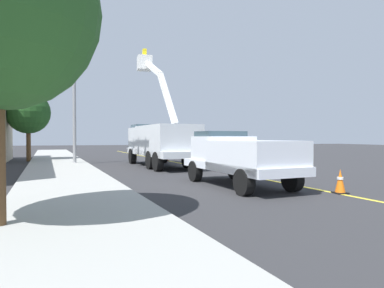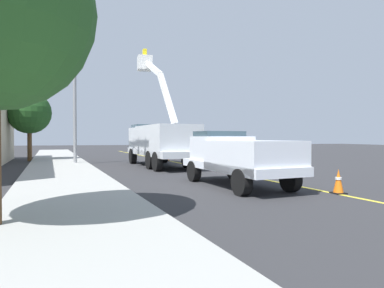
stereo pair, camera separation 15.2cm
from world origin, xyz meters
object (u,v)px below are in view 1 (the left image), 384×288
object	(u,v)px
utility_bucket_truck	(160,140)
passing_minivan	(194,147)
service_pickup_truck	(239,156)
traffic_cone_leading	(340,181)
traffic_signal_mast	(78,68)
traffic_cone_mid_front	(166,156)

from	to	relation	value
utility_bucket_truck	passing_minivan	size ratio (longest dim) A/B	1.69
service_pickup_truck	traffic_cone_leading	size ratio (longest dim) A/B	7.39
service_pickup_truck	traffic_signal_mast	world-z (taller)	traffic_signal_mast
passing_minivan	traffic_signal_mast	bearing A→B (deg)	125.37
utility_bucket_truck	traffic_cone_mid_front	size ratio (longest dim) A/B	10.41
service_pickup_truck	passing_minivan	world-z (taller)	service_pickup_truck
passing_minivan	traffic_cone_leading	distance (m)	18.56
utility_bucket_truck	service_pickup_truck	size ratio (longest dim) A/B	1.45
utility_bucket_truck	service_pickup_truck	world-z (taller)	utility_bucket_truck
passing_minivan	traffic_cone_leading	world-z (taller)	passing_minivan
utility_bucket_truck	traffic_signal_mast	world-z (taller)	traffic_signal_mast
utility_bucket_truck	traffic_cone_leading	size ratio (longest dim) A/B	10.71
traffic_cone_leading	service_pickup_truck	bearing A→B (deg)	46.51
passing_minivan	traffic_cone_leading	xyz separation A→B (m)	(-18.54, 0.33, -0.58)
utility_bucket_truck	service_pickup_truck	bearing A→B (deg)	-171.79
service_pickup_truck	traffic_cone_leading	world-z (taller)	service_pickup_truck
passing_minivan	traffic_cone_mid_front	bearing A→B (deg)	130.78
traffic_cone_mid_front	passing_minivan	bearing A→B (deg)	-49.22
utility_bucket_truck	traffic_cone_leading	bearing A→B (deg)	-161.76
traffic_cone_mid_front	utility_bucket_truck	bearing A→B (deg)	164.09
utility_bucket_truck	traffic_signal_mast	distance (m)	6.57
service_pickup_truck	utility_bucket_truck	bearing A→B (deg)	8.21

